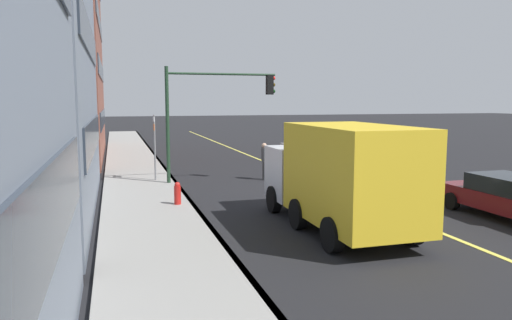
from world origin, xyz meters
TOP-DOWN VIEW (x-y plane):
  - ground at (0.00, 0.00)m, footprint 200.00×200.00m
  - sidewalk_slab at (0.00, 7.81)m, footprint 80.00×3.17m
  - curb_edge at (0.00, 6.30)m, footprint 80.00×0.16m
  - lane_stripe_center at (0.00, 0.00)m, footprint 80.00×0.16m
  - building_glass_right at (15.61, 15.17)m, footprint 16.93×11.22m
  - car_maroon at (-6.78, -3.18)m, footprint 4.76×1.99m
  - car_red at (3.79, -3.15)m, footprint 4.20×2.06m
  - car_silver at (9.15, -2.60)m, footprint 3.94×2.12m
  - truck_yellow at (-6.51, 2.62)m, footprint 6.65×2.58m
  - pedestrian_with_backpack at (2.73, 2.04)m, footprint 0.45×0.42m
  - traffic_light_mast at (2.31, 4.59)m, footprint 0.28×5.04m
  - street_sign_post at (3.22, 7.13)m, footprint 0.60×0.08m
  - fire_hydrant at (-2.32, 6.82)m, footprint 0.24×0.24m

SIDE VIEW (x-z plane):
  - ground at x=0.00m, z-range 0.00..0.00m
  - lane_stripe_center at x=0.00m, z-range 0.00..0.01m
  - sidewalk_slab at x=0.00m, z-range 0.00..0.15m
  - curb_edge at x=0.00m, z-range 0.00..0.15m
  - fire_hydrant at x=-2.32m, z-range 0.00..0.94m
  - car_maroon at x=-6.78m, z-range 0.03..1.41m
  - car_red at x=3.79m, z-range 0.03..1.41m
  - car_silver at x=9.15m, z-range 0.03..1.54m
  - pedestrian_with_backpack at x=2.73m, z-range 0.16..1.92m
  - truck_yellow at x=-6.51m, z-range 0.09..3.18m
  - street_sign_post at x=3.22m, z-range 0.27..3.39m
  - traffic_light_mast at x=2.31m, z-range 1.04..6.28m
  - building_glass_right at x=15.61m, z-range 0.00..14.72m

